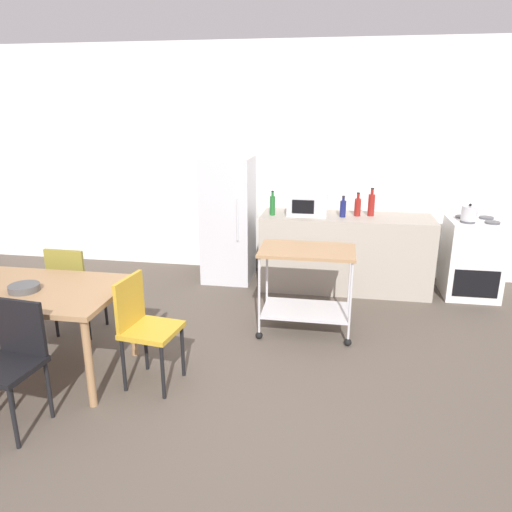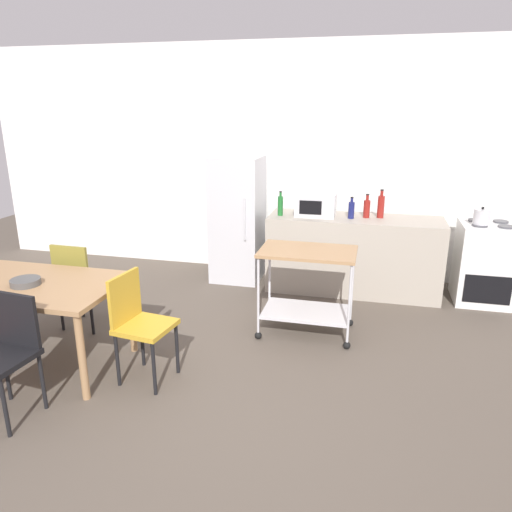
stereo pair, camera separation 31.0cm
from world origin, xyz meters
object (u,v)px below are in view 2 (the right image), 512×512
bottle_sparkling_water (351,210)px  fruit_bowl (25,282)px  stove_oven (485,263)px  kettle (482,217)px  refrigerator (238,219)px  bottle_olive_oil (381,206)px  bottle_sesame_oil (367,208)px  microwave (316,205)px  dining_table (31,291)px  bottle_soda (280,205)px  chair_olive (79,279)px  kitchen_cart (307,278)px  chair_mustard (138,320)px  chair_black (7,348)px

bottle_sparkling_water → fruit_bowl: (-2.47, -2.40, -0.23)m
stove_oven → kettle: bearing=-140.3°
refrigerator → bottle_olive_oil: size_ratio=4.73×
bottle_sesame_oil → microwave: bearing=-176.1°
stove_oven → bottle_olive_oil: size_ratio=2.81×
bottle_sparkling_water → kettle: bearing=-1.1°
dining_table → bottle_soda: bearing=54.0°
refrigerator → bottle_soda: 0.66m
bottle_olive_oil → fruit_bowl: size_ratio=1.38×
bottle_sparkling_water → bottle_soda: bearing=-177.3°
microwave → bottle_sparkling_water: 0.42m
chair_olive → bottle_olive_oil: (2.84, 1.75, 0.52)m
kitchen_cart → refrigerator: bearing=128.3°
stove_oven → bottle_sparkling_water: bearing=-177.3°
chair_olive → bottle_olive_oil: size_ratio=2.72×
dining_table → stove_oven: (3.99, 2.41, -0.22)m
kitchen_cart → bottle_sesame_oil: bottle_sesame_oil is taller
kettle → dining_table: bearing=-149.2°
stove_oven → bottle_sparkling_water: 1.60m
bottle_soda → bottle_sesame_oil: size_ratio=1.04×
chair_mustard → bottle_sparkling_water: size_ratio=3.58×
bottle_sparkling_water → fruit_bowl: bottle_sparkling_water is taller
dining_table → bottle_sesame_oil: bottle_sesame_oil is taller
kitchen_cart → bottle_sesame_oil: 1.45m
bottle_sparkling_water → kitchen_cart: bearing=-105.2°
chair_mustard → bottle_olive_oil: bearing=-28.8°
chair_olive → bottle_soda: bearing=-135.4°
fruit_bowl → kettle: bearing=31.6°
stove_oven → refrigerator: 2.92m
fruit_bowl → chair_mustard: bearing=3.4°
stove_oven → bottle_sparkling_water: size_ratio=3.70×
chair_olive → stove_oven: (4.01, 1.70, -0.07)m
dining_table → chair_olive: chair_olive is taller
refrigerator → kitchen_cart: (1.07, -1.36, -0.20)m
microwave → stove_oven: bearing=0.7°
kitchen_cart → fruit_bowl: kitchen_cart is taller
bottle_soda → kettle: (2.20, 0.01, -0.02)m
bottle_soda → fruit_bowl: size_ratio=1.21×
refrigerator → fruit_bowl: refrigerator is taller
fruit_bowl → chair_black: bearing=-65.5°
chair_mustard → chair_black: bearing=141.4°
refrigerator → kitchen_cart: bearing=-51.7°
chair_olive → microwave: microwave is taller
refrigerator → microwave: 1.02m
kettle → bottle_sparkling_water: bearing=178.9°
refrigerator → bottle_sparkling_water: bearing=-6.2°
bottle_soda → fruit_bowl: (-1.65, -2.36, -0.24)m
microwave → bottle_sesame_oil: (0.58, 0.04, -0.02)m
bottle_olive_oil → chair_mustard: bearing=-126.8°
chair_olive → microwave: bearing=-140.0°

